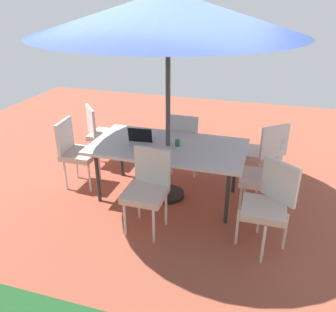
{
  "coord_description": "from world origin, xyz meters",
  "views": [
    {
      "loc": [
        -1.19,
        3.94,
        2.54
      ],
      "look_at": [
        0.0,
        0.0,
        0.62
      ],
      "focal_mm": 37.03,
      "sensor_mm": 36.0,
      "label": 1
    }
  ],
  "objects_px": {
    "dining_table": "(168,149)",
    "patio_umbrella": "(168,13)",
    "chair_south": "(185,140)",
    "chair_east": "(76,150)",
    "cup": "(177,143)",
    "chair_southwest": "(266,151)",
    "chair_northwest": "(268,202)",
    "chair_west": "(265,175)",
    "chair_north": "(147,187)",
    "laptop": "(142,138)",
    "chair_southeast": "(101,132)"
  },
  "relations": [
    {
      "from": "cup",
      "to": "chair_east",
      "type": "bearing_deg",
      "value": 2.79
    },
    {
      "from": "chair_west",
      "to": "laptop",
      "type": "xyz_separation_m",
      "value": [
        1.62,
        -0.07,
        0.26
      ]
    },
    {
      "from": "chair_northwest",
      "to": "chair_east",
      "type": "relative_size",
      "value": 1.0
    },
    {
      "from": "laptop",
      "to": "cup",
      "type": "bearing_deg",
      "value": 174.45
    },
    {
      "from": "patio_umbrella",
      "to": "cup",
      "type": "height_order",
      "value": "patio_umbrella"
    },
    {
      "from": "patio_umbrella",
      "to": "chair_north",
      "type": "height_order",
      "value": "patio_umbrella"
    },
    {
      "from": "patio_umbrella",
      "to": "dining_table",
      "type": "bearing_deg",
      "value": 0.0
    },
    {
      "from": "chair_southwest",
      "to": "dining_table",
      "type": "bearing_deg",
      "value": -12.35
    },
    {
      "from": "chair_east",
      "to": "laptop",
      "type": "height_order",
      "value": "laptop"
    },
    {
      "from": "chair_north",
      "to": "chair_south",
      "type": "bearing_deg",
      "value": 92.23
    },
    {
      "from": "patio_umbrella",
      "to": "cup",
      "type": "xyz_separation_m",
      "value": [
        -0.12,
        -0.02,
        -1.54
      ]
    },
    {
      "from": "chair_west",
      "to": "laptop",
      "type": "distance_m",
      "value": 1.64
    },
    {
      "from": "chair_north",
      "to": "laptop",
      "type": "relative_size",
      "value": 2.88
    },
    {
      "from": "dining_table",
      "to": "chair_southwest",
      "type": "bearing_deg",
      "value": -151.41
    },
    {
      "from": "patio_umbrella",
      "to": "chair_south",
      "type": "bearing_deg",
      "value": -93.59
    },
    {
      "from": "chair_south",
      "to": "chair_east",
      "type": "distance_m",
      "value": 1.6
    },
    {
      "from": "laptop",
      "to": "cup",
      "type": "xyz_separation_m",
      "value": [
        -0.49,
        0.0,
        -0.01
      ]
    },
    {
      "from": "dining_table",
      "to": "chair_southwest",
      "type": "height_order",
      "value": "chair_southwest"
    },
    {
      "from": "chair_south",
      "to": "chair_southwest",
      "type": "relative_size",
      "value": 1.0
    },
    {
      "from": "chair_north",
      "to": "laptop",
      "type": "distance_m",
      "value": 0.87
    },
    {
      "from": "chair_southeast",
      "to": "chair_northwest",
      "type": "bearing_deg",
      "value": -158.39
    },
    {
      "from": "laptop",
      "to": "chair_northwest",
      "type": "bearing_deg",
      "value": 152.59
    },
    {
      "from": "chair_southwest",
      "to": "cup",
      "type": "distance_m",
      "value": 1.3
    },
    {
      "from": "chair_east",
      "to": "cup",
      "type": "height_order",
      "value": "chair_east"
    },
    {
      "from": "patio_umbrella",
      "to": "chair_north",
      "type": "bearing_deg",
      "value": 88.0
    },
    {
      "from": "patio_umbrella",
      "to": "chair_west",
      "type": "height_order",
      "value": "patio_umbrella"
    },
    {
      "from": "chair_west",
      "to": "chair_northwest",
      "type": "bearing_deg",
      "value": 9.79
    },
    {
      "from": "chair_west",
      "to": "cup",
      "type": "height_order",
      "value": "chair_west"
    },
    {
      "from": "dining_table",
      "to": "chair_northwest",
      "type": "distance_m",
      "value": 1.48
    },
    {
      "from": "dining_table",
      "to": "chair_south",
      "type": "bearing_deg",
      "value": -93.59
    },
    {
      "from": "patio_umbrella",
      "to": "chair_southwest",
      "type": "relative_size",
      "value": 3.17
    },
    {
      "from": "patio_umbrella",
      "to": "chair_northwest",
      "type": "height_order",
      "value": "patio_umbrella"
    },
    {
      "from": "patio_umbrella",
      "to": "cup",
      "type": "relative_size",
      "value": 36.97
    },
    {
      "from": "chair_north",
      "to": "chair_west",
      "type": "relative_size",
      "value": 1.0
    },
    {
      "from": "chair_east",
      "to": "chair_west",
      "type": "bearing_deg",
      "value": -95.59
    },
    {
      "from": "laptop",
      "to": "chair_south",
      "type": "bearing_deg",
      "value": -125.12
    },
    {
      "from": "chair_north",
      "to": "chair_northwest",
      "type": "distance_m",
      "value": 1.34
    },
    {
      "from": "chair_south",
      "to": "cup",
      "type": "height_order",
      "value": "chair_south"
    },
    {
      "from": "chair_east",
      "to": "cup",
      "type": "bearing_deg",
      "value": -92.89
    },
    {
      "from": "chair_northwest",
      "to": "chair_southwest",
      "type": "bearing_deg",
      "value": 130.85
    },
    {
      "from": "chair_northwest",
      "to": "laptop",
      "type": "bearing_deg",
      "value": -165.21
    },
    {
      "from": "dining_table",
      "to": "chair_west",
      "type": "relative_size",
      "value": 2.04
    },
    {
      "from": "chair_northwest",
      "to": "cup",
      "type": "bearing_deg",
      "value": -172.9
    },
    {
      "from": "chair_west",
      "to": "chair_southwest",
      "type": "xyz_separation_m",
      "value": [
        0.02,
        -0.72,
        0.0
      ]
    },
    {
      "from": "patio_umbrella",
      "to": "cup",
      "type": "bearing_deg",
      "value": -171.14
    },
    {
      "from": "chair_north",
      "to": "chair_northwest",
      "type": "height_order",
      "value": "same"
    },
    {
      "from": "dining_table",
      "to": "patio_umbrella",
      "type": "height_order",
      "value": "patio_umbrella"
    },
    {
      "from": "dining_table",
      "to": "chair_south",
      "type": "distance_m",
      "value": 0.77
    },
    {
      "from": "chair_north",
      "to": "chair_northwest",
      "type": "bearing_deg",
      "value": 7.64
    },
    {
      "from": "chair_southwest",
      "to": "laptop",
      "type": "height_order",
      "value": "laptop"
    }
  ]
}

